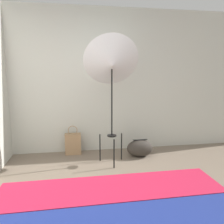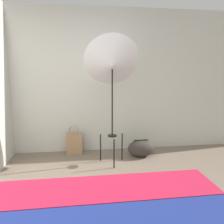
% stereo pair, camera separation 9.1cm
% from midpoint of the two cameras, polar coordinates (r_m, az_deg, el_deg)
% --- Properties ---
extents(wall_back, '(8.00, 0.05, 2.60)m').
position_cam_midpoint_polar(wall_back, '(4.03, -7.19, 7.86)').
color(wall_back, beige).
rests_on(wall_back, ground_plane).
extents(photo_umbrella, '(0.87, 0.59, 2.02)m').
position_cam_midpoint_polar(photo_umbrella, '(3.40, 0.85, 12.52)').
color(photo_umbrella, black).
rests_on(photo_umbrella, ground_plane).
extents(tote_bag, '(0.28, 0.13, 0.53)m').
position_cam_midpoint_polar(tote_bag, '(4.05, -9.20, -8.07)').
color(tote_bag, '#9E7A56').
rests_on(tote_bag, ground_plane).
extents(duffel_bag, '(0.47, 0.30, 0.31)m').
position_cam_midpoint_polar(duffel_bag, '(3.92, 8.21, -9.39)').
color(duffel_bag, '#332D28').
rests_on(duffel_bag, ground_plane).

